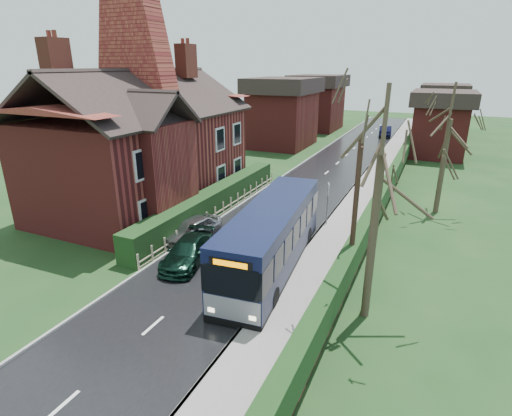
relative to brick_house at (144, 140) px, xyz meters
The scene contains 18 objects.
ground 10.87m from the brick_house, 28.67° to the right, with size 140.00×140.00×0.00m, color #28451D.
road 11.07m from the brick_house, 30.89° to the left, with size 6.00×100.00×0.02m, color black.
pavement 14.64m from the brick_house, 21.92° to the left, with size 2.50×100.00×0.14m, color slate.
kerb_right 13.59m from the brick_house, 23.91° to the left, with size 0.12×100.00×0.14m, color gray.
kerb_left 8.85m from the brick_house, 42.59° to the left, with size 0.12×100.00×0.10m, color gray.
front_hedge 6.02m from the brick_house, ahead, with size 1.20×16.00×1.60m, color black.
picket_fence 6.83m from the brick_house, ahead, with size 0.10×16.00×0.90m, color tan, non-canonical shape.
right_wall_hedge 15.80m from the brick_house, 19.77° to the left, with size 0.60×50.00×1.80m.
brick_house is the anchor object (origin of this frame).
bus 12.29m from the brick_house, 23.76° to the right, with size 3.25×10.16×3.03m.
car_silver 7.97m from the brick_house, 32.47° to the right, with size 1.50×3.74×1.27m, color #A2A3A7.
car_green 10.09m from the brick_house, 40.31° to the right, with size 1.64×4.03×1.17m, color black.
car_distant 36.83m from the brick_house, 72.97° to the left, with size 1.49×4.27×1.41m, color black.
bus_stop_sign 12.28m from the brick_house, ahead, with size 0.18×0.39×2.65m.
telegraph_pole 15.30m from the brick_house, 17.69° to the right, with size 0.36×0.80×6.44m.
tree_right_near 17.22m from the brick_house, 23.82° to the right, with size 4.13×4.13×8.91m.
tree_right_far 18.96m from the brick_house, 19.87° to the left, with size 4.38×4.38×8.46m.
tree_house_side 8.43m from the brick_house, 121.01° to the left, with size 4.76×4.76×10.83m.
Camera 1 is at (8.48, -15.55, 8.96)m, focal length 28.00 mm.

